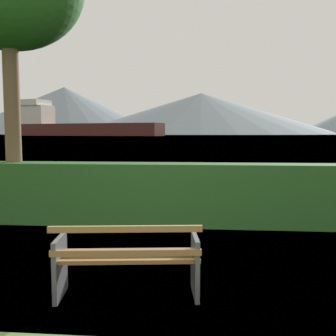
% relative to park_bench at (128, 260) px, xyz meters
% --- Properties ---
extents(ground_plane, '(1400.00, 1400.00, 0.00)m').
position_rel_park_bench_xyz_m(ground_plane, '(-0.01, 0.06, -0.42)').
color(ground_plane, '#567A38').
extents(water_surface, '(620.00, 620.00, 0.00)m').
position_rel_park_bench_xyz_m(water_surface, '(-0.01, 309.16, -0.42)').
color(water_surface, '#7A99A8').
rests_on(water_surface, ground_plane).
extents(park_bench, '(1.63, 0.75, 0.87)m').
position_rel_park_bench_xyz_m(park_bench, '(0.00, 0.00, 0.00)').
color(park_bench, olive).
rests_on(park_bench, ground_plane).
extents(hedge_row, '(9.32, 0.66, 1.22)m').
position_rel_park_bench_xyz_m(hedge_row, '(-0.01, 3.46, 0.19)').
color(hedge_row, '#285B23').
rests_on(hedge_row, ground_plane).
extents(cargo_ship_large, '(114.88, 49.32, 24.82)m').
position_rel_park_bench_xyz_m(cargo_ship_large, '(-88.32, 252.31, 6.52)').
color(cargo_ship_large, '#471E19').
rests_on(cargo_ship_large, water_surface).
extents(distant_hills, '(759.46, 398.95, 75.02)m').
position_rel_park_bench_xyz_m(distant_hills, '(-44.87, 579.14, 32.34)').
color(distant_hills, gray).
rests_on(distant_hills, ground_plane).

